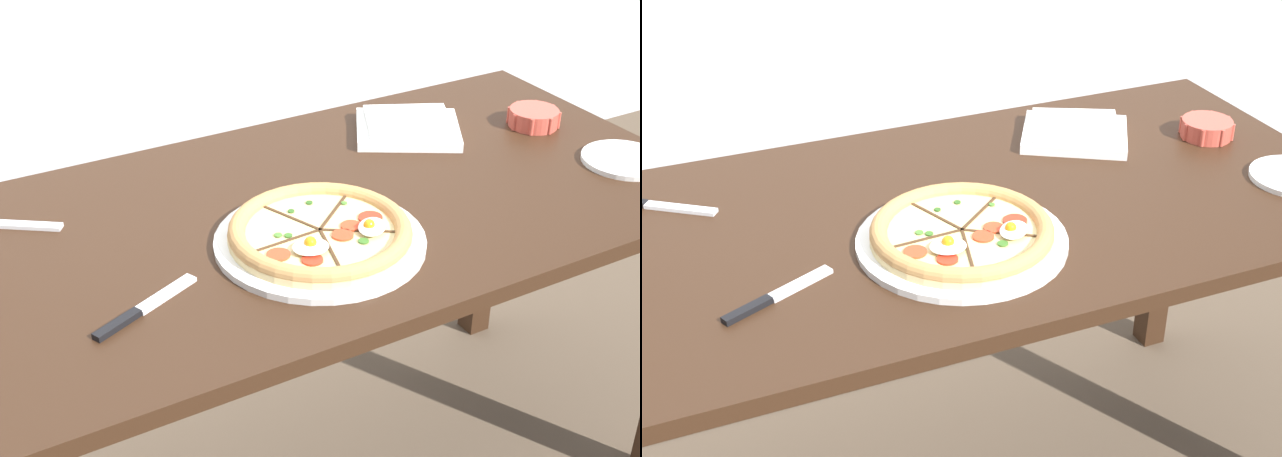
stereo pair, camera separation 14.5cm
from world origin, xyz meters
TOP-DOWN VIEW (x-y plane):
  - dining_table at (0.00, 0.00)m, footprint 1.50×0.73m
  - pizza at (-0.03, -0.12)m, footprint 0.35×0.35m
  - ramekin_bowl at (0.60, 0.08)m, footprint 0.11×0.11m
  - napkin_folded at (0.34, 0.17)m, footprint 0.27×0.26m
  - knife_spare at (-0.34, -0.15)m, footprint 0.18×0.10m
  - side_saucer at (0.64, -0.14)m, footprint 0.17×0.17m

SIDE VIEW (x-z plane):
  - dining_table at x=0.00m, z-range 0.26..0.98m
  - knife_spare at x=-0.34m, z-range 0.72..0.73m
  - side_saucer at x=0.64m, z-range 0.72..0.73m
  - napkin_folded at x=0.34m, z-range 0.72..0.75m
  - ramekin_bowl at x=0.60m, z-range 0.72..0.76m
  - pizza at x=-0.03m, z-range 0.71..0.77m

